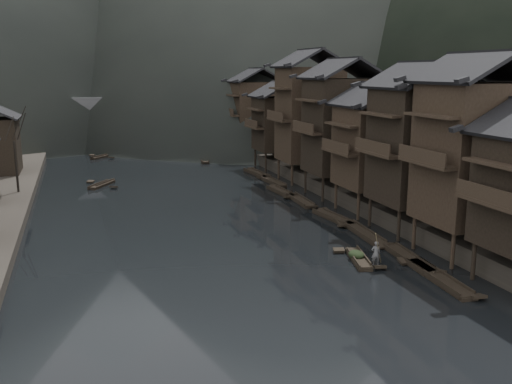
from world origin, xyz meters
name	(u,v)px	position (x,y,z in m)	size (l,w,h in m)	color
water	(242,274)	(0.00, 0.00, 0.00)	(300.00, 300.00, 0.00)	black
right_bank	(391,156)	(35.00, 40.00, 0.90)	(40.00, 200.00, 1.80)	#2D2823
stilt_houses	(348,116)	(17.28, 19.44, 8.86)	(9.00, 67.60, 16.37)	black
moored_sampans	(318,209)	(12.08, 14.97, 0.20)	(2.64, 48.56, 0.47)	black
midriver_boats	(125,158)	(-3.17, 54.74, 0.20)	(18.08, 46.54, 0.45)	black
stone_bridge	(134,118)	(0.00, 72.00, 5.11)	(40.00, 6.00, 9.00)	#4C4C4F
hero_sampan	(358,258)	(8.77, 0.05, 0.20)	(2.12, 5.04, 0.44)	black
cargo_heap	(357,250)	(8.72, 0.27, 0.76)	(1.10, 1.44, 0.66)	black
boatman	(376,250)	(9.20, -1.65, 1.31)	(0.64, 0.42, 1.74)	#5F6062
bamboo_pole	(380,216)	(9.40, -1.65, 3.75)	(0.06, 0.06, 4.11)	#8C7A51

